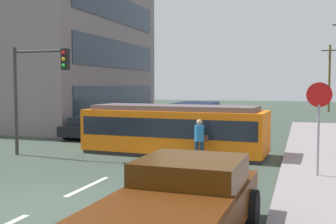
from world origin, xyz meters
TOP-DOWN VIEW (x-y plane):
  - ground_plane at (0.00, 10.00)m, footprint 120.00×120.00m
  - sidewalk_curb_right at (6.80, 6.00)m, footprint 3.20×36.00m
  - lane_stripe_1 at (0.00, 2.00)m, footprint 0.16×2.40m
  - lane_stripe_2 at (0.00, 6.00)m, footprint 0.16×2.40m
  - lane_stripe_3 at (0.00, 14.19)m, footprint 0.16×2.40m
  - lane_stripe_4 at (0.00, 20.19)m, footprint 0.16×2.40m
  - corner_building at (-13.84, 18.53)m, footprint 14.46×14.83m
  - streetcar_tram at (0.71, 8.19)m, footprint 7.83×2.90m
  - city_bus at (-0.93, 18.05)m, footprint 2.68×5.28m
  - pedestrian_crossing at (2.25, 6.35)m, footprint 0.51×0.36m
  - pickup_truck_parked at (3.86, -1.49)m, footprint 2.38×5.05m
  - parked_sedan_mid at (-5.32, 12.15)m, footprint 2.06×4.56m
  - parked_sedan_far at (-5.33, 18.64)m, footprint 2.01×4.26m
  - parked_sedan_furthest at (-5.67, 24.66)m, footprint 2.03×4.47m
  - stop_sign at (6.35, 4.95)m, footprint 0.76×0.07m
  - traffic_light_mast at (-4.49, 5.93)m, footprint 2.63×0.33m
  - utility_pole_distant at (8.65, 39.79)m, footprint 1.80×0.24m

SIDE VIEW (x-z plane):
  - ground_plane at x=0.00m, z-range 0.00..0.00m
  - lane_stripe_1 at x=0.00m, z-range 0.00..0.01m
  - lane_stripe_2 at x=0.00m, z-range 0.00..0.01m
  - lane_stripe_3 at x=0.00m, z-range 0.00..0.01m
  - lane_stripe_4 at x=0.00m, z-range 0.00..0.01m
  - sidewalk_curb_right at x=6.80m, z-range 0.00..0.14m
  - parked_sedan_far at x=-5.33m, z-range 0.03..1.22m
  - parked_sedan_furthest at x=-5.67m, z-range 0.03..1.22m
  - parked_sedan_mid at x=-5.32m, z-range 0.03..1.22m
  - pickup_truck_parked at x=3.86m, z-range 0.02..1.57m
  - pedestrian_crossing at x=2.25m, z-range 0.11..1.78m
  - city_bus at x=-0.93m, z-range 0.13..1.89m
  - streetcar_tram at x=0.71m, z-range 0.04..2.12m
  - stop_sign at x=6.35m, z-range 0.75..3.63m
  - traffic_light_mast at x=-4.49m, z-range 0.92..5.43m
  - utility_pole_distant at x=8.65m, z-range 0.18..7.48m
  - corner_building at x=-13.84m, z-range 0.00..12.80m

